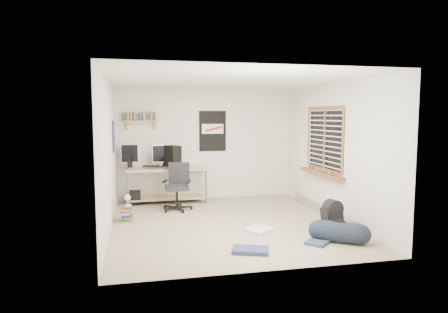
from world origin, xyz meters
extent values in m
cube|color=gray|center=(0.00, 0.00, -0.01)|extent=(4.00, 4.50, 0.01)
cube|color=white|center=(0.00, 0.00, 2.50)|extent=(4.00, 4.50, 0.01)
cube|color=silver|center=(0.00, 2.25, 1.25)|extent=(4.00, 0.01, 2.50)
cube|color=silver|center=(-2.00, 0.00, 1.25)|extent=(0.01, 4.50, 2.50)
cube|color=silver|center=(2.00, 0.00, 1.25)|extent=(0.01, 4.50, 2.50)
cube|color=#CCBA8D|center=(-0.92, 2.00, 0.36)|extent=(1.86, 1.04, 0.80)
cube|color=#9C9BA0|center=(-1.70, 2.00, 1.01)|extent=(0.39, 0.12, 0.42)
cube|color=#AEAEB3|center=(-1.06, 1.93, 1.00)|extent=(0.37, 0.14, 0.39)
cube|color=black|center=(-0.81, 1.79, 1.04)|extent=(0.38, 0.49, 0.46)
cube|color=black|center=(-1.21, 1.93, 0.82)|extent=(0.46, 0.23, 0.02)
cube|color=black|center=(-1.70, 1.90, 0.89)|extent=(0.11, 0.11, 0.18)
cube|color=black|center=(-0.69, 1.67, 0.90)|extent=(0.10, 0.10, 0.19)
cube|color=black|center=(-0.78, 1.18, 0.49)|extent=(0.79, 0.79, 0.96)
cube|color=tan|center=(-1.45, 2.14, 1.78)|extent=(0.80, 0.22, 0.24)
cube|color=black|center=(0.15, 2.23, 1.55)|extent=(0.62, 0.03, 0.92)
cube|color=navy|center=(-1.99, 1.20, 1.50)|extent=(0.02, 0.42, 0.60)
cube|color=brown|center=(1.95, 0.30, 1.45)|extent=(0.10, 1.50, 1.26)
cube|color=#B7B2A8|center=(1.96, 0.30, 0.09)|extent=(0.08, 2.50, 0.18)
cube|color=black|center=(1.57, -0.87, 0.20)|extent=(0.36, 0.31, 0.43)
cylinder|color=black|center=(1.40, -1.41, 0.14)|extent=(0.44, 0.44, 0.62)
cube|color=silver|center=(0.41, -0.56, 0.02)|extent=(0.55, 0.53, 0.04)
cube|color=navy|center=(-0.03, -1.55, 0.03)|extent=(0.58, 0.47, 0.05)
cube|color=navy|center=(1.06, -1.40, 0.03)|extent=(0.46, 0.45, 0.05)
cube|color=brown|center=(-1.75, 0.48, 0.15)|extent=(0.53, 0.49, 0.29)
cube|color=silver|center=(-1.73, 0.46, 0.38)|extent=(0.18, 0.23, 0.20)
cube|color=black|center=(-1.63, 1.91, 0.14)|extent=(0.26, 0.26, 0.29)
camera|label=1|loc=(-1.54, -6.75, 1.89)|focal=32.00mm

